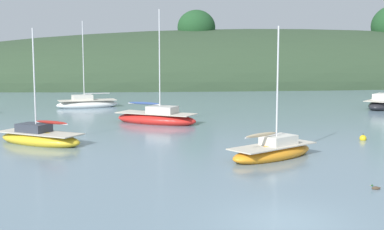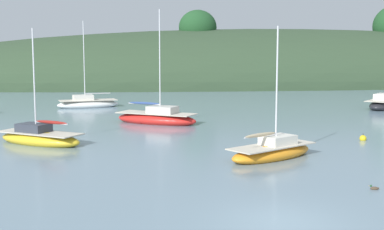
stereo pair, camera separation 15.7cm
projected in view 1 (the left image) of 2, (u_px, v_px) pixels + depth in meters
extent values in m
plane|color=slate|center=(283.00, 221.00, 17.52)|extent=(400.00, 400.00, 0.00)
ellipsoid|color=#2D422B|center=(282.00, 83.00, 94.26)|extent=(150.00, 36.00, 19.45)
ellipsoid|color=#1E4723|center=(196.00, 27.00, 88.47)|extent=(6.45, 5.86, 5.86)
ellipsoid|color=white|center=(87.00, 105.00, 53.49)|extent=(6.58, 3.40, 1.00)
cube|color=beige|center=(87.00, 100.00, 53.43)|extent=(6.05, 3.13, 0.06)
cube|color=silver|center=(82.00, 98.00, 53.22)|extent=(2.25, 1.78, 0.55)
cylinder|color=silver|center=(83.00, 61.00, 52.84)|extent=(0.09, 0.09, 8.03)
cylinder|color=silver|center=(97.00, 93.00, 53.71)|extent=(2.59, 0.62, 0.07)
ellipsoid|color=gold|center=(40.00, 140.00, 32.17)|extent=(6.08, 5.16, 0.96)
cube|color=beige|center=(40.00, 133.00, 32.12)|extent=(5.60, 4.75, 0.06)
cube|color=#333842|center=(34.00, 128.00, 32.30)|extent=(2.34, 2.20, 0.54)
cylinder|color=silver|center=(34.00, 81.00, 31.87)|extent=(0.09, 0.09, 6.40)
cylinder|color=silver|center=(52.00, 123.00, 31.61)|extent=(2.10, 1.53, 0.07)
ellipsoid|color=maroon|center=(52.00, 122.00, 31.60)|extent=(2.09, 1.57, 0.20)
ellipsoid|color=red|center=(156.00, 119.00, 41.51)|extent=(7.08, 5.79, 1.11)
cube|color=beige|center=(156.00, 113.00, 41.45)|extent=(6.52, 5.32, 0.06)
cube|color=beige|center=(162.00, 110.00, 41.18)|extent=(2.70, 2.50, 0.59)
cylinder|color=silver|center=(160.00, 62.00, 40.81)|extent=(0.09, 0.09, 8.15)
cylinder|color=silver|center=(144.00, 104.00, 41.82)|extent=(2.47, 1.66, 0.07)
ellipsoid|color=#2D4784|center=(144.00, 103.00, 41.82)|extent=(2.44, 1.71, 0.20)
cube|color=silver|center=(384.00, 97.00, 52.33)|extent=(2.86, 2.86, 0.62)
ellipsoid|color=orange|center=(273.00, 153.00, 27.91)|extent=(5.88, 4.58, 0.91)
cube|color=beige|center=(273.00, 146.00, 27.86)|extent=(5.41, 4.21, 0.06)
cube|color=silver|center=(278.00, 140.00, 28.11)|extent=(2.21, 2.01, 0.52)
cylinder|color=silver|center=(277.00, 86.00, 27.65)|extent=(0.09, 0.09, 6.36)
cylinder|color=silver|center=(261.00, 136.00, 27.20)|extent=(2.09, 1.29, 0.07)
ellipsoid|color=tan|center=(261.00, 135.00, 27.20)|extent=(2.07, 1.35, 0.20)
sphere|color=yellow|center=(363.00, 138.00, 33.52)|extent=(0.44, 0.44, 0.44)
cylinder|color=black|center=(363.00, 134.00, 33.48)|extent=(0.04, 0.04, 0.10)
ellipsoid|color=#473828|center=(376.00, 188.00, 21.54)|extent=(0.37, 0.25, 0.16)
sphere|color=#1E4723|center=(372.00, 186.00, 21.54)|extent=(0.09, 0.09, 0.09)
cone|color=gold|center=(371.00, 186.00, 21.55)|extent=(0.05, 0.05, 0.04)
cone|color=#473828|center=(380.00, 188.00, 21.53)|extent=(0.09, 0.09, 0.08)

